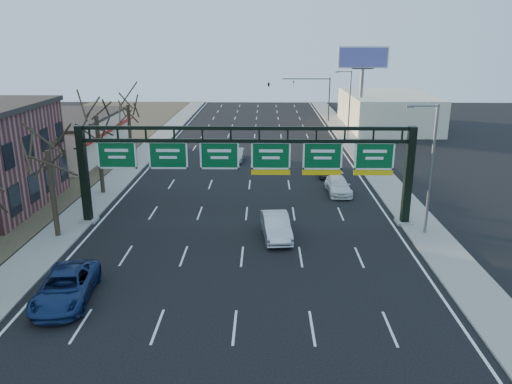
{
  "coord_description": "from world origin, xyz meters",
  "views": [
    {
      "loc": [
        1.37,
        -26.62,
        13.11
      ],
      "look_at": [
        0.82,
        5.33,
        3.2
      ],
      "focal_mm": 35.0,
      "sensor_mm": 36.0,
      "label": 1
    }
  ],
  "objects_px": {
    "sign_gantry": "(247,162)",
    "car_silver_sedan": "(276,226)",
    "car_blue_suv": "(66,287)",
    "car_white_wagon": "(338,186)"
  },
  "relations": [
    {
      "from": "car_silver_sedan",
      "to": "car_white_wagon",
      "type": "height_order",
      "value": "car_silver_sedan"
    },
    {
      "from": "car_blue_suv",
      "to": "car_white_wagon",
      "type": "xyz_separation_m",
      "value": [
        16.74,
        19.09,
        -0.1
      ]
    },
    {
      "from": "car_silver_sedan",
      "to": "sign_gantry",
      "type": "bearing_deg",
      "value": 119.71
    },
    {
      "from": "sign_gantry",
      "to": "car_white_wagon",
      "type": "height_order",
      "value": "sign_gantry"
    },
    {
      "from": "sign_gantry",
      "to": "car_blue_suv",
      "type": "height_order",
      "value": "sign_gantry"
    },
    {
      "from": "sign_gantry",
      "to": "car_silver_sedan",
      "type": "height_order",
      "value": "sign_gantry"
    },
    {
      "from": "sign_gantry",
      "to": "car_blue_suv",
      "type": "distance_m",
      "value": 15.24
    },
    {
      "from": "sign_gantry",
      "to": "car_silver_sedan",
      "type": "distance_m",
      "value": 5.16
    },
    {
      "from": "car_blue_suv",
      "to": "car_silver_sedan",
      "type": "relative_size",
      "value": 1.14
    },
    {
      "from": "car_blue_suv",
      "to": "car_white_wagon",
      "type": "bearing_deg",
      "value": 43.16
    }
  ]
}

